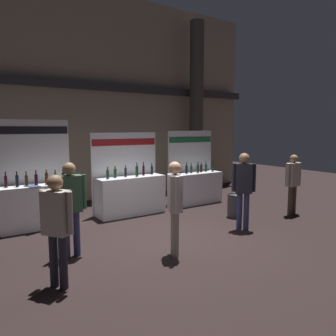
{
  "coord_description": "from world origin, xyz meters",
  "views": [
    {
      "loc": [
        -3.55,
        -5.47,
        2.33
      ],
      "look_at": [
        0.72,
        0.99,
        1.38
      ],
      "focal_mm": 34.68,
      "sensor_mm": 36.0,
      "label": 1
    }
  ],
  "objects_px": {
    "trash_bin": "(235,205)",
    "visitor_6": "(70,201)",
    "visitor_5": "(244,185)",
    "exhibitor_booth_0": "(37,201)",
    "exhibitor_booth_2": "(196,185)",
    "visitor_0": "(293,179)",
    "visitor_2": "(175,201)",
    "visitor_1": "(57,221)",
    "exhibitor_booth_1": "(130,192)"
  },
  "relations": [
    {
      "from": "exhibitor_booth_0",
      "to": "trash_bin",
      "type": "relative_size",
      "value": 4.21
    },
    {
      "from": "trash_bin",
      "to": "exhibitor_booth_0",
      "type": "bearing_deg",
      "value": 157.24
    },
    {
      "from": "visitor_6",
      "to": "visitor_5",
      "type": "bearing_deg",
      "value": -0.64
    },
    {
      "from": "visitor_6",
      "to": "visitor_2",
      "type": "bearing_deg",
      "value": -24.41
    },
    {
      "from": "trash_bin",
      "to": "visitor_1",
      "type": "bearing_deg",
      "value": -164.62
    },
    {
      "from": "visitor_0",
      "to": "visitor_2",
      "type": "relative_size",
      "value": 0.94
    },
    {
      "from": "visitor_2",
      "to": "visitor_0",
      "type": "bearing_deg",
      "value": 121.69
    },
    {
      "from": "exhibitor_booth_0",
      "to": "exhibitor_booth_2",
      "type": "xyz_separation_m",
      "value": [
        4.7,
        -0.06,
        -0.05
      ]
    },
    {
      "from": "trash_bin",
      "to": "visitor_2",
      "type": "distance_m",
      "value": 3.2
    },
    {
      "from": "visitor_0",
      "to": "visitor_5",
      "type": "relative_size",
      "value": 0.92
    },
    {
      "from": "visitor_2",
      "to": "visitor_6",
      "type": "xyz_separation_m",
      "value": [
        -1.59,
        1.01,
        0.01
      ]
    },
    {
      "from": "exhibitor_booth_0",
      "to": "visitor_5",
      "type": "distance_m",
      "value": 4.83
    },
    {
      "from": "exhibitor_booth_0",
      "to": "visitor_0",
      "type": "relative_size",
      "value": 1.56
    },
    {
      "from": "exhibitor_booth_0",
      "to": "trash_bin",
      "type": "xyz_separation_m",
      "value": [
        4.56,
        -1.91,
        -0.33
      ]
    },
    {
      "from": "exhibitor_booth_0",
      "to": "trash_bin",
      "type": "distance_m",
      "value": 4.95
    },
    {
      "from": "visitor_1",
      "to": "visitor_0",
      "type": "bearing_deg",
      "value": 60.97
    },
    {
      "from": "visitor_0",
      "to": "visitor_2",
      "type": "distance_m",
      "value": 4.34
    },
    {
      "from": "visitor_5",
      "to": "visitor_6",
      "type": "relative_size",
      "value": 1.02
    },
    {
      "from": "trash_bin",
      "to": "visitor_6",
      "type": "xyz_separation_m",
      "value": [
        -4.42,
        -0.29,
        0.74
      ]
    },
    {
      "from": "visitor_2",
      "to": "exhibitor_booth_0",
      "type": "bearing_deg",
      "value": -128.33
    },
    {
      "from": "trash_bin",
      "to": "visitor_1",
      "type": "xyz_separation_m",
      "value": [
        -4.93,
        -1.36,
        0.7
      ]
    },
    {
      "from": "trash_bin",
      "to": "visitor_0",
      "type": "height_order",
      "value": "visitor_0"
    },
    {
      "from": "visitor_1",
      "to": "visitor_2",
      "type": "distance_m",
      "value": 2.1
    },
    {
      "from": "visitor_0",
      "to": "visitor_5",
      "type": "xyz_separation_m",
      "value": [
        -2.09,
        -0.19,
        0.08
      ]
    },
    {
      "from": "visitor_5",
      "to": "visitor_1",
      "type": "bearing_deg",
      "value": 45.97
    },
    {
      "from": "trash_bin",
      "to": "exhibitor_booth_1",
      "type": "bearing_deg",
      "value": 140.54
    },
    {
      "from": "exhibitor_booth_1",
      "to": "visitor_5",
      "type": "bearing_deg",
      "value": -59.87
    },
    {
      "from": "exhibitor_booth_1",
      "to": "visitor_6",
      "type": "bearing_deg",
      "value": -137.16
    },
    {
      "from": "visitor_0",
      "to": "visitor_1",
      "type": "relative_size",
      "value": 0.97
    },
    {
      "from": "exhibitor_booth_1",
      "to": "visitor_2",
      "type": "height_order",
      "value": "exhibitor_booth_1"
    },
    {
      "from": "exhibitor_booth_1",
      "to": "visitor_5",
      "type": "relative_size",
      "value": 1.25
    },
    {
      "from": "exhibitor_booth_0",
      "to": "exhibitor_booth_1",
      "type": "height_order",
      "value": "exhibitor_booth_0"
    },
    {
      "from": "exhibitor_booth_0",
      "to": "visitor_2",
      "type": "bearing_deg",
      "value": -61.82
    },
    {
      "from": "exhibitor_booth_1",
      "to": "exhibitor_booth_0",
      "type": "bearing_deg",
      "value": 177.07
    },
    {
      "from": "exhibitor_booth_0",
      "to": "visitor_6",
      "type": "height_order",
      "value": "exhibitor_booth_0"
    },
    {
      "from": "visitor_5",
      "to": "visitor_6",
      "type": "height_order",
      "value": "visitor_5"
    },
    {
      "from": "trash_bin",
      "to": "visitor_0",
      "type": "distance_m",
      "value": 1.75
    },
    {
      "from": "visitor_1",
      "to": "visitor_5",
      "type": "height_order",
      "value": "visitor_5"
    },
    {
      "from": "exhibitor_booth_1",
      "to": "visitor_2",
      "type": "distance_m",
      "value": 3.19
    },
    {
      "from": "visitor_6",
      "to": "exhibitor_booth_2",
      "type": "bearing_deg",
      "value": 33.24
    },
    {
      "from": "exhibitor_booth_1",
      "to": "visitor_0",
      "type": "bearing_deg",
      "value": -34.25
    },
    {
      "from": "exhibitor_booth_1",
      "to": "visitor_6",
      "type": "relative_size",
      "value": 1.28
    },
    {
      "from": "trash_bin",
      "to": "visitor_0",
      "type": "xyz_separation_m",
      "value": [
        1.46,
        -0.68,
        0.67
      ]
    },
    {
      "from": "visitor_1",
      "to": "visitor_6",
      "type": "distance_m",
      "value": 1.18
    },
    {
      "from": "visitor_0",
      "to": "visitor_1",
      "type": "bearing_deg",
      "value": 0.38
    },
    {
      "from": "visitor_1",
      "to": "trash_bin",
      "type": "bearing_deg",
      "value": 70.35
    },
    {
      "from": "trash_bin",
      "to": "visitor_2",
      "type": "xyz_separation_m",
      "value": [
        -2.83,
        -1.3,
        0.73
      ]
    },
    {
      "from": "trash_bin",
      "to": "visitor_6",
      "type": "height_order",
      "value": "visitor_6"
    },
    {
      "from": "exhibitor_booth_0",
      "to": "visitor_5",
      "type": "relative_size",
      "value": 1.43
    },
    {
      "from": "exhibitor_booth_0",
      "to": "visitor_1",
      "type": "bearing_deg",
      "value": -96.6
    }
  ]
}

